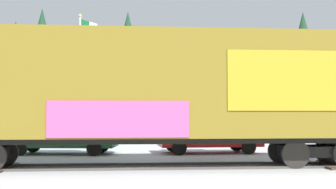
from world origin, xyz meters
The scene contains 7 objects.
ground_plane centered at (0.00, 0.00, 0.00)m, with size 260.00×260.00×0.00m, color #B2B5BC.
track centered at (2.15, 0.00, 0.04)m, with size 60.00×2.53×0.08m.
freight_car centered at (0.94, 0.00, 2.64)m, with size 17.98×2.94×4.65m.
flagpole centered at (-2.17, 10.02, 4.78)m, with size 0.93×1.45×7.24m.
hillside centered at (-0.09, 64.77, 6.36)m, with size 124.30×37.08×17.39m.
parked_car_green centered at (-2.68, 5.37, 0.92)m, with size 4.91×2.44×1.81m.
parked_car_red centered at (3.87, 5.31, 0.85)m, with size 4.65×2.22×1.73m.
Camera 1 is at (0.37, -14.94, 1.74)m, focal length 48.16 mm.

